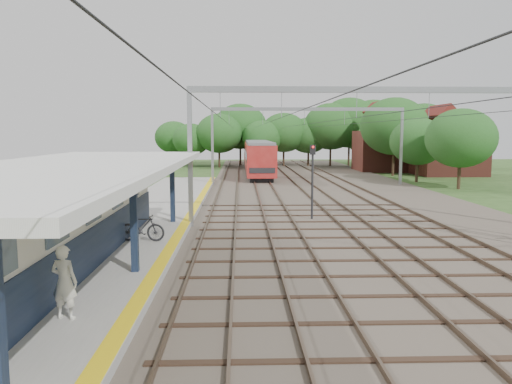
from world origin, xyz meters
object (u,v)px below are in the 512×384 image
object	(u,v)px
train	(256,154)
signal_post	(312,174)
person	(64,282)
bicycle	(142,228)

from	to	relation	value
train	signal_post	bearing A→B (deg)	-87.13
train	person	bearing A→B (deg)	-96.81
bicycle	train	xyz separation A→B (m)	(6.06, 43.44, 1.18)
bicycle	train	distance (m)	43.87
person	bicycle	world-z (taller)	person
person	signal_post	bearing A→B (deg)	-104.62
bicycle	train	size ratio (longest dim) A/B	0.05
person	signal_post	distance (m)	17.11
train	signal_post	world-z (taller)	signal_post
bicycle	signal_post	distance (m)	10.37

